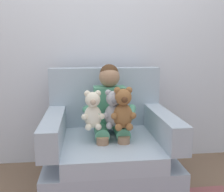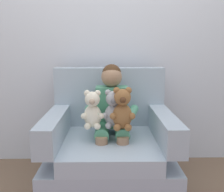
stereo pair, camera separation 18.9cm
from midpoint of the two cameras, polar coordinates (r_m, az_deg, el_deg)
The scene contains 7 objects.
ground_plane at distance 2.22m, azimuth 2.09°, elevation -20.28°, with size 8.00×8.00×0.00m, color brown.
back_wall at distance 2.55m, azimuth 1.53°, elevation 14.17°, with size 6.00×0.10×2.60m, color silver.
armchair at distance 2.12m, azimuth 2.09°, elevation -12.35°, with size 0.99×0.88×0.98m.
seated_child at distance 2.04m, azimuth 2.61°, elevation -3.26°, with size 0.45×0.39×0.82m.
plush_brown at distance 1.86m, azimuth 5.30°, elevation -3.18°, with size 0.19×0.15×0.32m.
plush_grey at distance 1.90m, azimuth 3.15°, elevation -3.20°, with size 0.17×0.14×0.29m.
plush_cream at distance 1.89m, azimuth -1.60°, elevation -3.34°, with size 0.17×0.14×0.29m.
Camera 2 is at (-0.01, -1.91, 1.14)m, focal length 40.16 mm.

